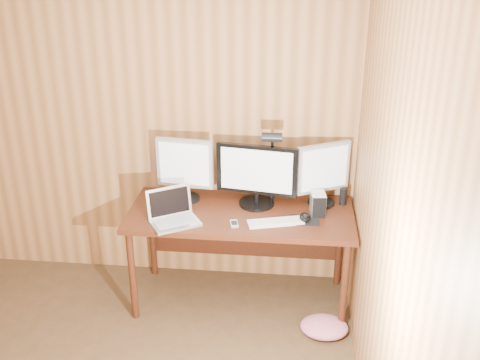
% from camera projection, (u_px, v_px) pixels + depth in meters
% --- Properties ---
extents(desk, '(1.60, 0.70, 0.75)m').
position_uv_depth(desk, '(242.00, 222.00, 4.11)').
color(desk, '#401B0D').
rests_on(desk, floor).
extents(monitor_center, '(0.59, 0.26, 0.46)m').
position_uv_depth(monitor_center, '(257.00, 174.00, 4.01)').
color(monitor_center, black).
rests_on(monitor_center, desk).
extents(monitor_left, '(0.42, 0.20, 0.47)m').
position_uv_depth(monitor_left, '(185.00, 168.00, 4.08)').
color(monitor_left, black).
rests_on(monitor_left, desk).
extents(monitor_right, '(0.38, 0.23, 0.47)m').
position_uv_depth(monitor_right, '(323.00, 172.00, 4.01)').
color(monitor_right, black).
rests_on(monitor_right, desk).
extents(laptop, '(0.40, 0.37, 0.23)m').
position_uv_depth(laptop, '(173.00, 214.00, 3.84)').
color(laptop, silver).
rests_on(laptop, desk).
extents(keyboard, '(0.40, 0.21, 0.02)m').
position_uv_depth(keyboard, '(276.00, 222.00, 3.83)').
color(keyboard, white).
rests_on(keyboard, desk).
extents(mousepad, '(0.20, 0.17, 0.00)m').
position_uv_depth(mousepad, '(305.00, 220.00, 3.87)').
color(mousepad, black).
rests_on(mousepad, desk).
extents(mouse, '(0.09, 0.13, 0.04)m').
position_uv_depth(mouse, '(305.00, 217.00, 3.86)').
color(mouse, black).
rests_on(mouse, mousepad).
extents(hard_drive, '(0.11, 0.15, 0.16)m').
position_uv_depth(hard_drive, '(318.00, 204.00, 3.94)').
color(hard_drive, silver).
rests_on(hard_drive, desk).
extents(phone, '(0.07, 0.11, 0.01)m').
position_uv_depth(phone, '(234.00, 224.00, 3.82)').
color(phone, silver).
rests_on(phone, desk).
extents(speaker, '(0.05, 0.05, 0.12)m').
position_uv_depth(speaker, '(343.00, 197.00, 4.08)').
color(speaker, black).
rests_on(speaker, desk).
extents(desk_lamp, '(0.14, 0.20, 0.61)m').
position_uv_depth(desk_lamp, '(272.00, 156.00, 3.96)').
color(desk_lamp, black).
rests_on(desk_lamp, desk).
extents(fabric_pile, '(0.41, 0.37, 0.11)m').
position_uv_depth(fabric_pile, '(324.00, 327.00, 3.91)').
color(fabric_pile, '#D8687F').
rests_on(fabric_pile, floor).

